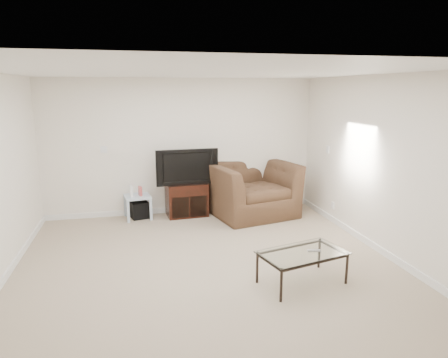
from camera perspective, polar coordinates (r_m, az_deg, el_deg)
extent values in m
plane|color=tan|center=(5.43, -2.36, -12.33)|extent=(5.00, 5.00, 0.00)
plane|color=white|center=(4.93, -2.63, 15.06)|extent=(5.00, 5.00, 0.00)
cube|color=silver|center=(7.47, -6.00, 4.57)|extent=(5.00, 0.02, 2.50)
cube|color=silver|center=(6.00, 21.71, 1.75)|extent=(0.02, 5.00, 2.50)
cube|color=white|center=(7.42, -16.81, 4.05)|extent=(0.12, 0.02, 0.12)
cube|color=white|center=(7.35, 14.61, 4.09)|extent=(0.02, 0.09, 0.13)
cube|color=white|center=(7.28, 15.27, -3.67)|extent=(0.02, 0.08, 0.12)
cube|color=black|center=(7.36, -5.34, -1.41)|extent=(0.44, 0.32, 0.06)
imported|color=black|center=(7.28, -5.43, 1.86)|extent=(1.06, 0.26, 0.65)
cube|color=black|center=(7.46, -12.00, -4.32)|extent=(0.36, 0.36, 0.30)
cube|color=white|center=(7.31, -13.12, -1.69)|extent=(0.07, 0.15, 0.20)
cube|color=#CC4C4C|center=(7.33, -11.88, -1.69)|extent=(0.07, 0.13, 0.17)
imported|color=#513324|center=(7.39, 3.99, -0.21)|extent=(1.66, 1.27, 1.30)
cube|color=#B2B2B7|center=(4.97, 12.74, -9.93)|extent=(0.16, 0.07, 0.02)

